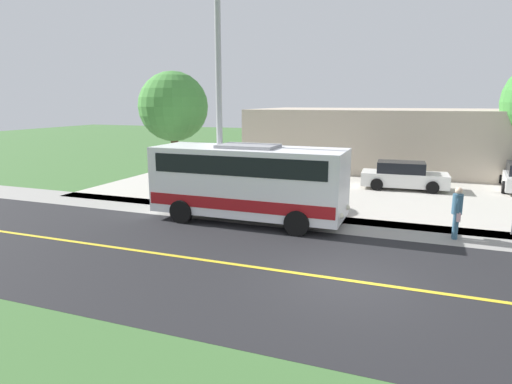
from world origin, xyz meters
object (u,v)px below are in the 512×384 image
tree_curbside (173,107)px  commercial_building (404,139)px  shuttle_bus_front (249,179)px  pedestrian_with_bags (457,211)px  parked_car_near (403,176)px  street_light_pole (218,94)px

tree_curbside → commercial_building: 17.37m
shuttle_bus_front → pedestrian_with_bags: bearing=92.8°
parked_car_near → commercial_building: commercial_building is taller
tree_curbside → parked_car_near: bearing=119.8°
pedestrian_with_bags → commercial_building: (-16.50, -2.38, 1.06)m
pedestrian_with_bags → tree_curbside: 13.08m
street_light_pole → tree_curbside: 4.37m
pedestrian_with_bags → parked_car_near: bearing=-166.4°
pedestrian_with_bags → commercial_building: 16.70m
street_light_pole → parked_car_near: bearing=141.0°
shuttle_bus_front → tree_curbside: tree_curbside is taller
street_light_pole → parked_car_near: (-8.44, 6.83, -4.18)m
pedestrian_with_bags → street_light_pole: 9.68m
shuttle_bus_front → tree_curbside: bearing=-120.0°
shuttle_bus_front → tree_curbside: size_ratio=1.25×
commercial_building → tree_curbside: bearing=-35.6°
shuttle_bus_front → pedestrian_with_bags: 7.48m
shuttle_bus_front → commercial_building: bearing=163.3°
commercial_building → pedestrian_with_bags: bearing=8.2°
parked_car_near → shuttle_bus_front: bearing=-31.6°
tree_curbside → pedestrian_with_bags: bearing=78.6°
street_light_pole → commercial_building: 17.96m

